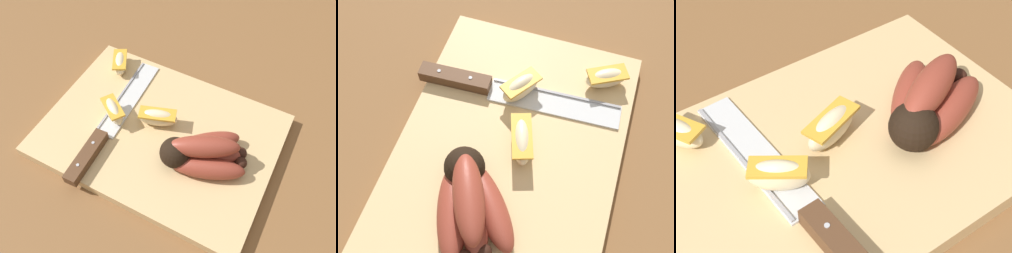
# 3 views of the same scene
# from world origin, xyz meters

# --- Properties ---
(ground_plane) EXTENTS (6.00, 6.00, 0.00)m
(ground_plane) POSITION_xyz_m (0.00, 0.00, 0.00)
(ground_plane) COLOR brown
(cutting_board) EXTENTS (0.39, 0.28, 0.02)m
(cutting_board) POSITION_xyz_m (0.00, -0.01, 0.01)
(cutting_board) COLOR tan
(cutting_board) RESTS_ON ground_plane
(banana_bunch) EXTENTS (0.14, 0.13, 0.06)m
(banana_bunch) POSITION_xyz_m (0.09, -0.03, 0.04)
(banana_bunch) COLOR black
(banana_bunch) RESTS_ON cutting_board
(chefs_knife) EXTENTS (0.05, 0.28, 0.02)m
(chefs_knife) POSITION_xyz_m (-0.08, -0.07, 0.03)
(chefs_knife) COLOR silver
(chefs_knife) RESTS_ON cutting_board
(apple_wedge_near) EXTENTS (0.06, 0.05, 0.04)m
(apple_wedge_near) POSITION_xyz_m (-0.08, -0.02, 0.04)
(apple_wedge_near) COLOR beige
(apple_wedge_near) RESTS_ON cutting_board
(apple_wedge_middle) EXTENTS (0.07, 0.05, 0.03)m
(apple_wedge_middle) POSITION_xyz_m (-0.01, -0.00, 0.04)
(apple_wedge_middle) COLOR beige
(apple_wedge_middle) RESTS_ON cutting_board
(apple_wedge_far) EXTENTS (0.05, 0.06, 0.03)m
(apple_wedge_far) POSITION_xyz_m (-0.14, 0.08, 0.04)
(apple_wedge_far) COLOR beige
(apple_wedge_far) RESTS_ON cutting_board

